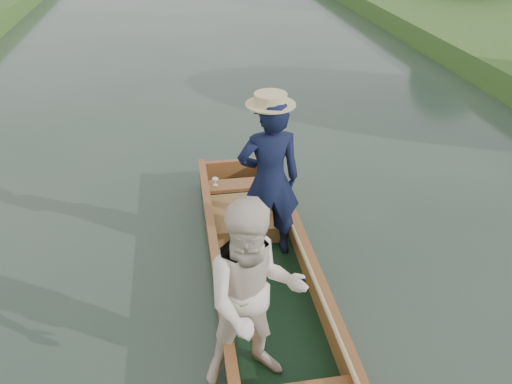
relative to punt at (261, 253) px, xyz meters
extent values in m
plane|color=#283D30|center=(0.08, 0.20, -0.71)|extent=(120.00, 120.00, 0.00)
cube|color=black|center=(0.08, 0.20, -0.67)|extent=(1.10, 5.00, 0.08)
cube|color=#9F6231|center=(-0.43, 0.20, -0.47)|extent=(0.08, 5.00, 0.32)
cube|color=#9F6231|center=(0.59, 0.20, -0.47)|extent=(0.08, 5.00, 0.32)
cube|color=#9F6231|center=(0.08, 2.66, -0.47)|extent=(1.10, 0.08, 0.32)
cube|color=#9F6231|center=(-0.43, 0.20, -0.29)|extent=(0.10, 5.00, 0.04)
cube|color=#9F6231|center=(0.59, 0.20, -0.29)|extent=(0.10, 5.00, 0.04)
cube|color=#9F6231|center=(0.08, 2.10, -0.41)|extent=(0.94, 0.30, 0.05)
imported|color=#101634|center=(0.24, 0.84, 0.34)|extent=(0.73, 0.50, 1.95)
cylinder|color=beige|center=(0.24, 0.84, 1.28)|extent=(0.52, 0.52, 0.12)
imported|color=#F3E2CE|center=(-0.21, -0.91, 0.27)|extent=(0.91, 0.73, 1.81)
cube|color=#A35534|center=(-0.01, 1.43, -0.52)|extent=(0.85, 0.90, 0.22)
sphere|color=tan|center=(0.27, 1.33, -0.30)|extent=(0.20, 0.20, 0.20)
sphere|color=tan|center=(0.27, 1.32, -0.15)|extent=(0.15, 0.15, 0.15)
sphere|color=tan|center=(0.21, 1.32, -0.09)|extent=(0.06, 0.06, 0.06)
sphere|color=tan|center=(0.32, 1.32, -0.09)|extent=(0.06, 0.06, 0.06)
sphere|color=tan|center=(0.27, 1.26, -0.17)|extent=(0.06, 0.06, 0.06)
sphere|color=tan|center=(0.18, 1.31, -0.27)|extent=(0.07, 0.07, 0.07)
sphere|color=tan|center=(0.36, 1.31, -0.27)|extent=(0.07, 0.07, 0.07)
sphere|color=tan|center=(0.22, 1.30, -0.39)|extent=(0.08, 0.08, 0.08)
sphere|color=tan|center=(0.32, 1.30, -0.39)|extent=(0.08, 0.08, 0.08)
cylinder|color=silver|center=(-0.28, 2.10, -0.38)|extent=(0.07, 0.07, 0.01)
cylinder|color=silver|center=(-0.28, 2.10, -0.34)|extent=(0.01, 0.01, 0.08)
ellipsoid|color=silver|center=(-0.28, 2.10, -0.29)|extent=(0.09, 0.09, 0.05)
cylinder|color=tan|center=(0.51, 0.28, -0.25)|extent=(0.04, 3.92, 0.18)
camera|label=1|loc=(-0.68, -3.89, 3.09)|focal=35.00mm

